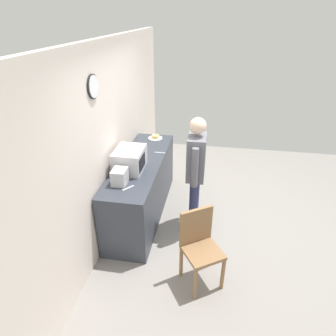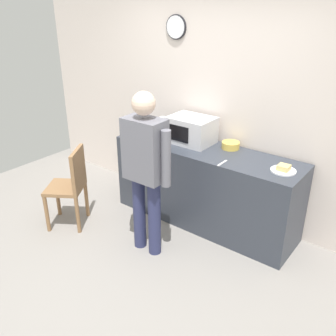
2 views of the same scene
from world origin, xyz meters
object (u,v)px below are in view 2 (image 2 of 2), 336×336
at_px(microwave, 191,130).
at_px(person_standing, 145,164).
at_px(salad_bowl, 231,145).
at_px(spoon_utensil, 222,163).
at_px(sandwich_plate, 283,169).
at_px(fork_utensil, 152,136).
at_px(toaster, 165,127).
at_px(wooden_chair, 71,184).

relative_size(microwave, person_standing, 0.30).
height_order(salad_bowl, spoon_utensil, salad_bowl).
relative_size(sandwich_plate, spoon_utensil, 1.43).
bearing_deg(spoon_utensil, sandwich_plate, 19.26).
distance_m(sandwich_plate, fork_utensil, 1.65).
bearing_deg(salad_bowl, person_standing, -109.96).
bearing_deg(fork_utensil, toaster, 54.16).
xyz_separation_m(toaster, wooden_chair, (-0.51, -1.08, -0.50)).
xyz_separation_m(fork_utensil, person_standing, (0.59, -0.79, 0.06)).
bearing_deg(wooden_chair, spoon_utensil, 26.62).
relative_size(sandwich_plate, person_standing, 0.14).
height_order(microwave, salad_bowl, microwave).
distance_m(sandwich_plate, wooden_chair, 2.31).
relative_size(fork_utensil, spoon_utensil, 1.00).
height_order(sandwich_plate, salad_bowl, salad_bowl).
bearing_deg(salad_bowl, spoon_utensil, -71.85).
bearing_deg(salad_bowl, sandwich_plate, -17.51).
bearing_deg(toaster, salad_bowl, 5.91).
xyz_separation_m(sandwich_plate, toaster, (-1.55, 0.13, 0.08)).
relative_size(spoon_utensil, wooden_chair, 0.18).
bearing_deg(spoon_utensil, wooden_chair, -153.38).
relative_size(toaster, spoon_utensil, 1.29).
height_order(fork_utensil, wooden_chair, wooden_chair).
distance_m(fork_utensil, person_standing, 0.99).
height_order(salad_bowl, wooden_chair, salad_bowl).
bearing_deg(sandwich_plate, microwave, 174.43).
distance_m(spoon_utensil, wooden_chair, 1.73).
bearing_deg(wooden_chair, sandwich_plate, 24.70).
xyz_separation_m(sandwich_plate, spoon_utensil, (-0.56, -0.20, -0.02)).
bearing_deg(spoon_utensil, fork_utensil, 170.06).
distance_m(microwave, fork_utensil, 0.53).
relative_size(person_standing, wooden_chair, 1.80).
bearing_deg(sandwich_plate, toaster, 175.19).
height_order(toaster, wooden_chair, toaster).
distance_m(sandwich_plate, spoon_utensil, 0.59).
bearing_deg(microwave, wooden_chair, -130.61).
distance_m(microwave, wooden_chair, 1.50).
relative_size(sandwich_plate, salad_bowl, 1.24).
xyz_separation_m(sandwich_plate, person_standing, (-1.06, -0.80, 0.05)).
distance_m(toaster, fork_utensil, 0.19).
xyz_separation_m(salad_bowl, spoon_utensil, (0.14, -0.41, -0.03)).
xyz_separation_m(sandwich_plate, salad_bowl, (-0.69, 0.22, 0.02)).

